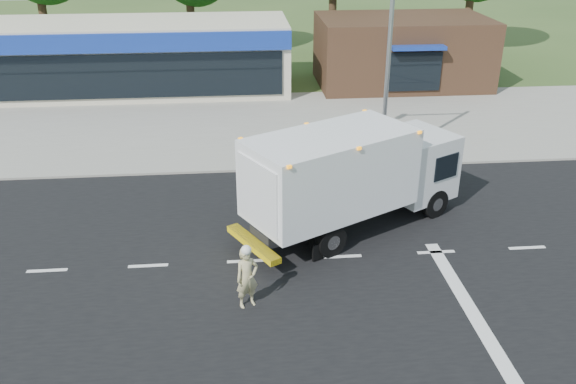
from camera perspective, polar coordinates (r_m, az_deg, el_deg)
ground at (r=19.24m, az=5.12°, el=-6.07°), size 120.00×120.00×0.00m
road_asphalt at (r=19.24m, az=5.12°, el=-6.06°), size 60.00×14.00×0.02m
sidewalk at (r=26.48m, az=2.10°, el=3.24°), size 60.00×2.40×0.12m
parking_apron at (r=31.91m, az=0.80°, el=7.04°), size 60.00×9.00×0.02m
lane_markings at (r=18.40m, az=10.03°, el=-7.94°), size 55.20×7.00×0.01m
ems_box_truck at (r=20.04m, az=5.94°, el=1.82°), size 8.21×6.04×3.55m
emergency_worker at (r=16.56m, az=-3.85°, el=-7.91°), size 0.77×0.66×1.89m
retail_strip_mall at (r=37.40m, az=-14.34°, el=12.19°), size 18.00×6.20×4.00m
brown_storefront at (r=38.37m, az=10.59°, el=12.83°), size 10.00×6.70×4.00m
traffic_signal_pole at (r=24.90m, az=7.98°, el=13.31°), size 3.51×0.25×8.00m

